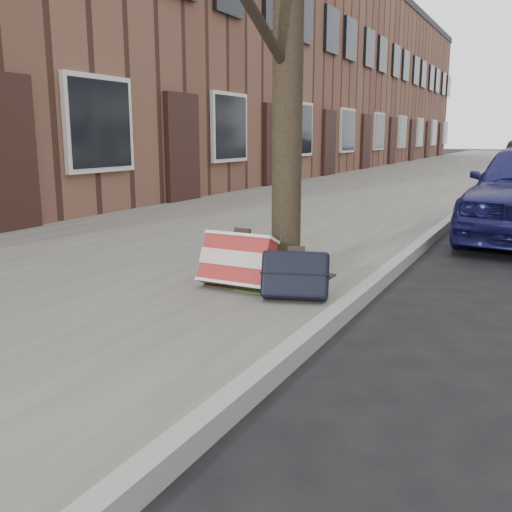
% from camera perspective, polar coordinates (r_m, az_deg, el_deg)
% --- Properties ---
extents(near_sidewalk, '(5.00, 70.00, 0.12)m').
position_cam_1_polar(near_sidewalk, '(18.46, 15.50, 7.57)').
color(near_sidewalk, slate).
rests_on(near_sidewalk, ground).
extents(house_near, '(6.80, 40.00, 7.00)m').
position_cam_1_polar(house_near, '(21.43, 0.25, 17.75)').
color(house_near, brown).
rests_on(house_near, ground).
extents(dirt_patch, '(0.85, 0.85, 0.02)m').
position_cam_1_polar(dirt_patch, '(4.84, 1.62, -2.40)').
color(dirt_patch, black).
rests_on(dirt_patch, near_sidewalk).
extents(suitcase_red, '(0.58, 0.33, 0.45)m').
position_cam_1_polar(suitcase_red, '(4.56, -1.90, -0.51)').
color(suitcase_red, maroon).
rests_on(suitcase_red, near_sidewalk).
extents(suitcase_navy, '(0.57, 0.43, 0.39)m').
position_cam_1_polar(suitcase_navy, '(4.24, 3.95, -1.86)').
color(suitcase_navy, black).
rests_on(suitcase_navy, near_sidewalk).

